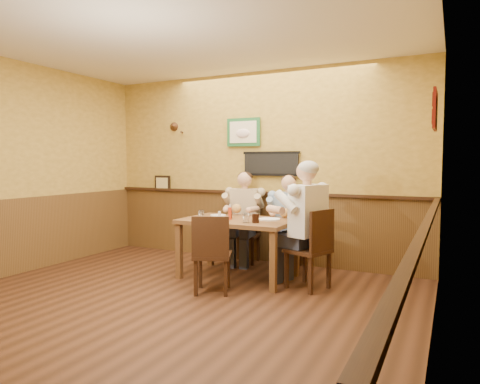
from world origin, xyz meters
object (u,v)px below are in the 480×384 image
object	(u,v)px
chair_back_right	(289,239)
diner_tan_shirt	(245,222)
chair_right_end	(308,249)
diner_white_elder	(308,232)
pepper_shaker	(231,215)
dining_table	(238,226)
chair_near_side	(213,253)
water_glass_left	(201,214)
hot_sauce_bottle	(230,213)
diner_blue_polo	(289,226)
water_glass_mid	(246,218)
chair_back_left	(245,234)
cola_tumbler	(256,218)
salt_shaker	(219,215)

from	to	relation	value
chair_back_right	diner_tan_shirt	bearing A→B (deg)	167.14
chair_right_end	diner_tan_shirt	bearing A→B (deg)	-104.75
diner_white_elder	pepper_shaker	bearing A→B (deg)	-74.40
dining_table	diner_white_elder	world-z (taller)	diner_white_elder
chair_near_side	water_glass_left	size ratio (longest dim) A/B	7.80
hot_sauce_bottle	pepper_shaker	world-z (taller)	hot_sauce_bottle
diner_blue_polo	water_glass_mid	xyz separation A→B (m)	(-0.17, -1.00, 0.23)
chair_near_side	hot_sauce_bottle	world-z (taller)	hot_sauce_bottle
chair_back_right	diner_blue_polo	world-z (taller)	diner_blue_polo
chair_back_left	hot_sauce_bottle	world-z (taller)	hot_sauce_bottle
hot_sauce_bottle	chair_right_end	bearing A→B (deg)	1.68
chair_back_left	water_glass_left	xyz separation A→B (m)	(-0.15, -0.96, 0.39)
diner_tan_shirt	water_glass_left	bearing A→B (deg)	-108.18
chair_back_left	diner_tan_shirt	size ratio (longest dim) A/B	0.70
water_glass_mid	hot_sauce_bottle	bearing A→B (deg)	153.58
dining_table	cola_tumbler	bearing A→B (deg)	-31.64
diner_blue_polo	salt_shaker	distance (m)	1.05
dining_table	chair_back_left	world-z (taller)	chair_back_left
diner_blue_polo	pepper_shaker	bearing A→B (deg)	-136.75
chair_back_left	chair_back_right	bearing A→B (deg)	-9.93
water_glass_left	cola_tumbler	distance (m)	0.76
dining_table	water_glass_mid	size ratio (longest dim) A/B	11.99
chair_near_side	water_glass_left	xyz separation A→B (m)	(-0.45, 0.49, 0.36)
cola_tumbler	pepper_shaker	world-z (taller)	cola_tumbler
diner_blue_polo	chair_back_left	bearing A→B (deg)	167.14
dining_table	chair_back_left	distance (m)	0.85
chair_back_right	diner_blue_polo	distance (m)	0.17
pepper_shaker	diner_blue_polo	bearing A→B (deg)	55.44
cola_tumbler	pepper_shaker	xyz separation A→B (m)	(-0.45, 0.22, -0.01)
diner_blue_polo	water_glass_left	distance (m)	1.29
chair_back_left	pepper_shaker	world-z (taller)	pepper_shaker
chair_near_side	water_glass_mid	size ratio (longest dim) A/B	7.59
pepper_shaker	water_glass_mid	bearing A→B (deg)	-36.28
pepper_shaker	chair_back_left	bearing A→B (deg)	101.99
diner_blue_polo	pepper_shaker	size ratio (longest dim) A/B	11.59
water_glass_mid	cola_tumbler	distance (m)	0.11
chair_right_end	water_glass_mid	distance (m)	0.81
dining_table	chair_near_side	size ratio (longest dim) A/B	1.58
water_glass_left	salt_shaker	size ratio (longest dim) A/B	1.28
water_glass_left	cola_tumbler	world-z (taller)	water_glass_left
salt_shaker	pepper_shaker	size ratio (longest dim) A/B	0.88
chair_right_end	water_glass_mid	bearing A→B (deg)	-56.41
chair_near_side	pepper_shaker	size ratio (longest dim) A/B	8.81
diner_white_elder	dining_table	bearing A→B (deg)	-74.23
salt_shaker	hot_sauce_bottle	bearing A→B (deg)	-21.11
chair_near_side	diner_blue_polo	distance (m)	1.50
water_glass_mid	cola_tumbler	bearing A→B (deg)	17.01
chair_right_end	chair_near_side	xyz separation A→B (m)	(-0.92, -0.62, -0.02)
chair_right_end	salt_shaker	size ratio (longest dim) A/B	10.56
cola_tumbler	hot_sauce_bottle	size ratio (longest dim) A/B	0.63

